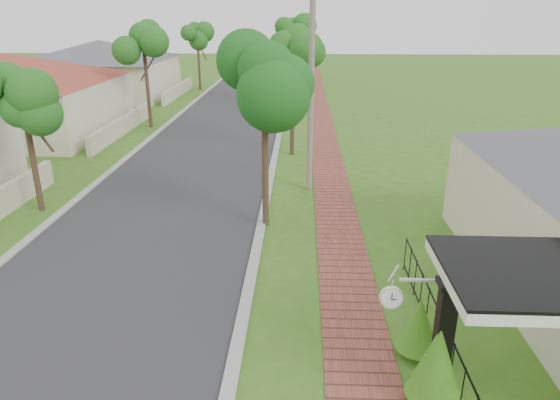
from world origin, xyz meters
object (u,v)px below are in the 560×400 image
(near_tree, at_px, (264,84))
(station_clock, at_px, (393,296))
(parked_car_red, at_px, (264,94))
(utility_pole, at_px, (311,84))
(parked_car_white, at_px, (285,85))
(porch_post, at_px, (442,349))

(near_tree, xyz_separation_m, station_clock, (2.89, -7.60, -2.77))
(parked_car_red, xyz_separation_m, utility_pole, (3.29, -19.89, 3.47))
(near_tree, bearing_deg, utility_pole, 68.13)
(parked_car_white, height_order, utility_pole, utility_pole)
(porch_post, bearing_deg, utility_pole, 100.85)
(porch_post, xyz_separation_m, parked_car_red, (-5.54, 31.63, -0.38))
(porch_post, relative_size, utility_pole, 0.30)
(near_tree, bearing_deg, station_clock, -69.20)
(porch_post, relative_size, parked_car_red, 0.58)
(porch_post, distance_m, parked_car_red, 32.11)
(utility_pole, height_order, station_clock, utility_pole)
(utility_pole, bearing_deg, porch_post, -79.15)
(parked_car_red, height_order, near_tree, near_tree)
(parked_car_white, distance_m, utility_pole, 26.03)
(parked_car_red, distance_m, station_clock, 31.60)
(near_tree, distance_m, station_clock, 8.59)
(parked_car_red, relative_size, station_clock, 4.10)
(parked_car_red, distance_m, near_tree, 24.02)
(parked_car_red, distance_m, parked_car_white, 6.00)
(parked_car_red, xyz_separation_m, station_clock, (4.67, -31.23, 1.21))
(porch_post, distance_m, parked_car_white, 37.69)
(parked_car_white, bearing_deg, porch_post, -94.21)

